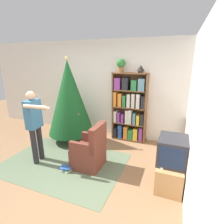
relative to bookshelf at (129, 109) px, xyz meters
name	(u,v)px	position (x,y,z in m)	size (l,w,h in m)	color
ground_plane	(64,176)	(-0.70, -1.95, -0.86)	(14.00, 14.00, 0.00)	#846042
wall_back	(108,89)	(-0.70, 0.21, 0.44)	(8.00, 0.10, 2.60)	silver
wall_right	(199,126)	(1.43, -1.95, 0.44)	(0.10, 8.00, 2.60)	silver
area_rug	(64,163)	(-0.96, -1.60, -0.86)	(2.49, 1.71, 0.01)	#56664C
bookshelf	(129,109)	(0.00, 0.00, 0.00)	(0.89, 0.27, 1.79)	brown
tv_stand	(170,173)	(1.15, -1.47, -0.64)	(0.42, 0.74, 0.44)	tan
television	(172,150)	(1.15, -1.48, -0.20)	(0.45, 0.53, 0.44)	#28282D
game_remote	(162,167)	(1.02, -1.69, -0.41)	(0.04, 0.12, 0.02)	white
christmas_tree	(69,98)	(-1.44, -0.54, 0.29)	(1.18, 1.18, 2.16)	#4C3323
armchair	(90,152)	(-0.38, -1.49, -0.54)	(0.58, 0.57, 0.92)	brown
standing_person	(35,122)	(-1.49, -1.71, 0.03)	(0.66, 0.47, 1.52)	#232328
potted_plant	(121,64)	(-0.25, 0.01, 1.11)	(0.22, 0.22, 0.33)	#935B38
table_lamp	(141,69)	(0.24, 0.01, 1.03)	(0.20, 0.20, 0.18)	#473828
book_pile_near_tree	(83,146)	(-0.90, -0.90, -0.80)	(0.24, 0.19, 0.12)	#5B899E
book_pile_by_chair	(66,169)	(-0.75, -1.80, -0.82)	(0.25, 0.20, 0.09)	beige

